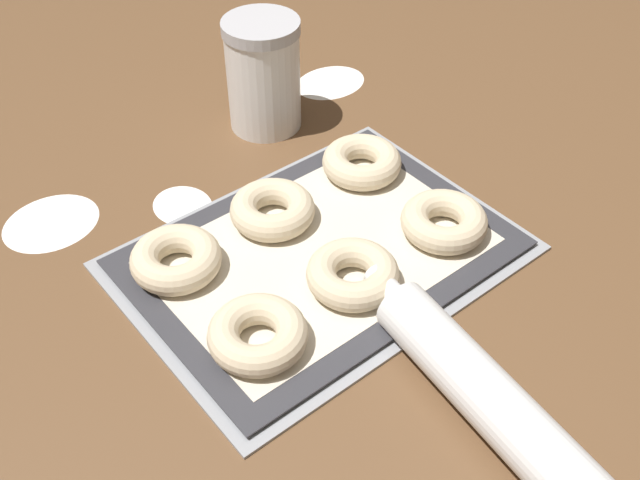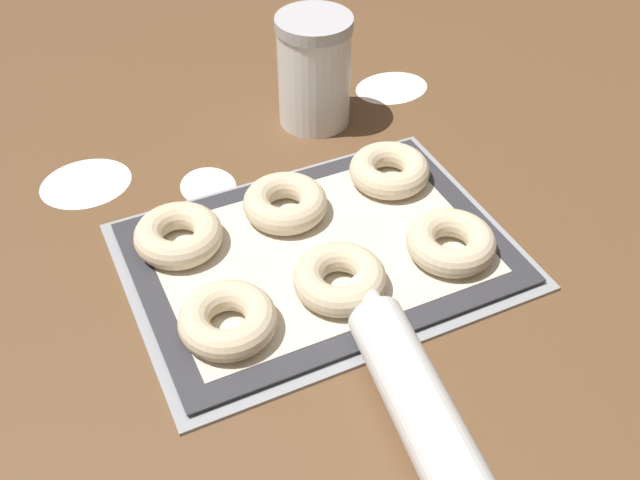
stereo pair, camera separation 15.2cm
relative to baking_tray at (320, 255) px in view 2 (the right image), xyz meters
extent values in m
plane|color=brown|center=(0.01, 0.01, 0.00)|extent=(2.80, 2.80, 0.00)
cube|color=#93969B|center=(0.00, 0.00, 0.00)|extent=(0.44, 0.32, 0.01)
cube|color=#333338|center=(0.00, 0.00, 0.01)|extent=(0.41, 0.30, 0.00)
cube|color=beige|center=(0.00, 0.00, 0.01)|extent=(0.36, 0.24, 0.00)
torus|color=beige|center=(-0.14, -0.07, 0.02)|extent=(0.10, 0.10, 0.03)
torus|color=beige|center=(-0.01, -0.06, 0.02)|extent=(0.10, 0.10, 0.03)
torus|color=beige|center=(0.13, -0.07, 0.02)|extent=(0.10, 0.10, 0.03)
torus|color=beige|center=(-0.14, 0.08, 0.02)|extent=(0.10, 0.10, 0.03)
torus|color=beige|center=(-0.01, 0.08, 0.02)|extent=(0.10, 0.10, 0.03)
torus|color=beige|center=(0.14, 0.08, 0.02)|extent=(0.10, 0.10, 0.03)
cylinder|color=white|center=(0.12, 0.26, 0.07)|extent=(0.10, 0.10, 0.14)
cylinder|color=#B2B2B7|center=(0.12, 0.26, 0.15)|extent=(0.10, 0.10, 0.02)
cylinder|color=silver|center=(-0.02, -0.27, 0.02)|extent=(0.09, 0.29, 0.06)
cylinder|color=silver|center=(0.00, -0.10, 0.02)|extent=(0.03, 0.05, 0.03)
ellipsoid|color=white|center=(-0.07, 0.18, 0.00)|extent=(0.07, 0.08, 0.00)
ellipsoid|color=white|center=(-0.22, 0.26, 0.00)|extent=(0.12, 0.10, 0.00)
ellipsoid|color=white|center=(0.26, 0.29, 0.00)|extent=(0.11, 0.09, 0.00)
camera|label=1|loc=(-0.39, -0.48, 0.60)|focal=42.00mm
camera|label=2|loc=(-0.27, -0.57, 0.60)|focal=42.00mm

